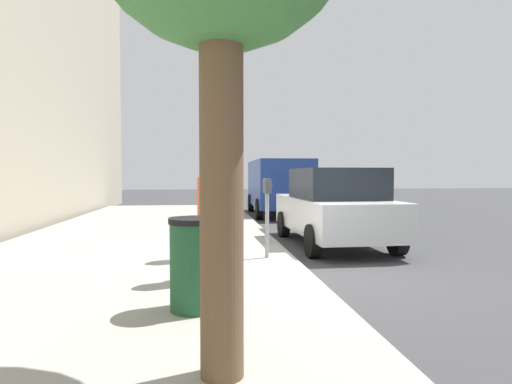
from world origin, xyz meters
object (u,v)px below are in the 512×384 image
object	(u,v)px
parking_meter	(267,201)
pedestrian_bystander	(211,210)
parked_van_far	(278,184)
parked_sedan_near	(334,207)
trash_bin	(196,264)
traffic_signal	(228,149)
pedestrian_at_meter	(213,195)

from	to	relation	value
parking_meter	pedestrian_bystander	size ratio (longest dim) A/B	0.83
parking_meter	parked_van_far	distance (m)	9.66
parked_van_far	pedestrian_bystander	bearing A→B (deg)	165.34
pedestrian_bystander	parked_van_far	distance (m)	11.36
parked_sedan_near	parked_van_far	xyz separation A→B (m)	(7.45, 0.00, 0.36)
parking_meter	trash_bin	world-z (taller)	parking_meter
parking_meter	trash_bin	distance (m)	3.09
parking_meter	parked_sedan_near	distance (m)	2.76
parked_van_far	trash_bin	world-z (taller)	parked_van_far
parked_sedan_near	pedestrian_bystander	bearing A→B (deg)	140.90
parked_van_far	traffic_signal	size ratio (longest dim) A/B	1.46
parking_meter	parked_van_far	world-z (taller)	parked_van_far
parked_van_far	pedestrian_at_meter	bearing A→B (deg)	163.36
pedestrian_at_meter	traffic_signal	world-z (taller)	traffic_signal
pedestrian_at_meter	parked_sedan_near	distance (m)	3.44
parked_van_far	trash_bin	bearing A→B (deg)	166.00
trash_bin	pedestrian_at_meter	bearing A→B (deg)	-4.99
pedestrian_bystander	traffic_signal	bearing A→B (deg)	44.04
pedestrian_bystander	parked_van_far	xyz separation A→B (m)	(10.99, -2.88, 0.12)
parked_sedan_near	pedestrian_at_meter	bearing A→B (deg)	124.75
pedestrian_at_meter	pedestrian_bystander	world-z (taller)	pedestrian_at_meter
pedestrian_at_meter	parked_van_far	size ratio (longest dim) A/B	0.35
pedestrian_bystander	trash_bin	bearing A→B (deg)	-139.49
trash_bin	parked_sedan_near	bearing A→B (deg)	-32.39
parked_sedan_near	trash_bin	xyz separation A→B (m)	(-4.83, 3.06, -0.24)
parked_van_far	parking_meter	bearing A→B (deg)	168.93
pedestrian_bystander	parked_sedan_near	size ratio (longest dim) A/B	0.38
pedestrian_at_meter	parked_sedan_near	world-z (taller)	pedestrian_at_meter
parking_meter	parked_sedan_near	bearing A→B (deg)	-42.48
pedestrian_bystander	trash_bin	size ratio (longest dim) A/B	1.68
parked_sedan_near	traffic_signal	bearing A→B (deg)	18.01
parked_sedan_near	parked_van_far	world-z (taller)	parked_van_far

